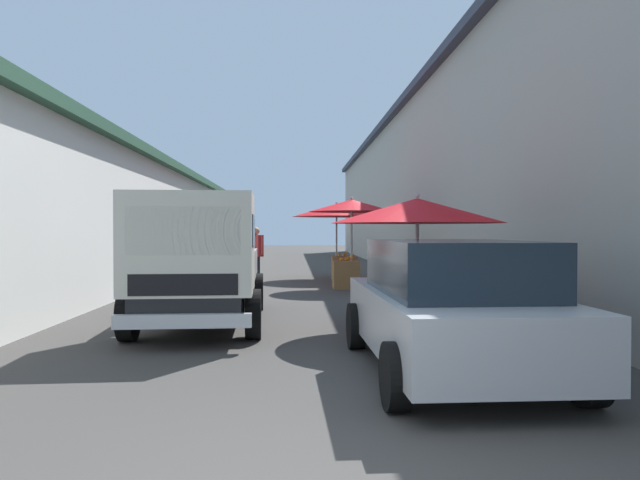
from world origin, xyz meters
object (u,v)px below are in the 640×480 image
hatchback_car (450,306)px  parked_scooter (431,287)px  fruit_stall_near_left (351,218)px  vendor_by_crates (256,251)px  fruit_stall_near_right (337,217)px  vendor_in_shade (191,254)px  plastic_stool (200,291)px  delivery_truck (197,264)px  fruit_stall_far_right (417,226)px

hatchback_car → parked_scooter: size_ratio=2.33×
hatchback_car → fruit_stall_near_left: bearing=1.2°
hatchback_car → vendor_by_crates: vendor_by_crates is taller
vendor_by_crates → parked_scooter: 6.61m
fruit_stall_near_right → vendor_in_shade: fruit_stall_near_right is taller
fruit_stall_near_right → vendor_by_crates: 3.27m
fruit_stall_near_right → fruit_stall_near_left: 3.04m
vendor_in_shade → parked_scooter: bearing=-136.8°
fruit_stall_near_right → plastic_stool: bearing=153.5°
vendor_in_shade → plastic_stool: (-5.45, -1.14, -0.55)m
delivery_truck → vendor_by_crates: delivery_truck is taller
fruit_stall_near_right → vendor_by_crates: fruit_stall_near_right is taller
delivery_truck → fruit_stall_far_right: bearing=-93.8°
fruit_stall_near_right → delivery_truck: size_ratio=0.57×
hatchback_car → parked_scooter: bearing=-11.0°
fruit_stall_far_right → fruit_stall_near_left: bearing=3.0°
fruit_stall_near_right → delivery_truck: 10.01m
fruit_stall_far_right → delivery_truck: size_ratio=0.53×
vendor_in_shade → parked_scooter: 8.38m
fruit_stall_far_right → parked_scooter: bearing=-17.9°
fruit_stall_near_right → fruit_stall_far_right: 9.78m
fruit_stall_far_right → plastic_stool: (3.13, 3.79, -1.30)m
plastic_stool → fruit_stall_near_left: bearing=-43.7°
fruit_stall_near_left → plastic_stool: 5.21m
parked_scooter → plastic_stool: parked_scooter is taller
vendor_by_crates → parked_scooter: vendor_by_crates is taller
plastic_stool → fruit_stall_far_right: bearing=-129.6°
vendor_by_crates → plastic_stool: bearing=170.2°
plastic_stool → delivery_truck: bearing=-171.6°
fruit_stall_near_right → hatchback_car: 12.32m
fruit_stall_far_right → fruit_stall_near_left: (6.72, 0.35, 0.26)m
vendor_in_shade → plastic_stool: 5.59m
hatchback_car → vendor_in_shade: bearing=23.3°
hatchback_car → delivery_truck: 4.20m
hatchback_car → parked_scooter: 5.07m
fruit_stall_far_right → vendor_by_crates: 8.46m
fruit_stall_near_right → hatchback_car: fruit_stall_near_right is taller
hatchback_car → vendor_in_shade: vendor_in_shade is taller
fruit_stall_near_right → vendor_in_shade: (-1.18, 4.45, -1.10)m
vendor_by_crates → plastic_stool: vendor_by_crates is taller
delivery_truck → vendor_in_shade: 8.50m
vendor_by_crates → fruit_stall_near_right: bearing=-53.1°
fruit_stall_far_right → plastic_stool: fruit_stall_far_right is taller
fruit_stall_near_left → vendor_in_shade: fruit_stall_near_left is taller
delivery_truck → parked_scooter: size_ratio=2.95×
fruit_stall_near_right → hatchback_car: (-12.25, -0.31, -1.24)m
parked_scooter → plastic_stool: bearing=81.9°
parked_scooter → fruit_stall_near_left: bearing=15.2°
fruit_stall_far_right → vendor_in_shade: (8.58, 4.93, -0.76)m
fruit_stall_far_right → delivery_truck: fruit_stall_far_right is taller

